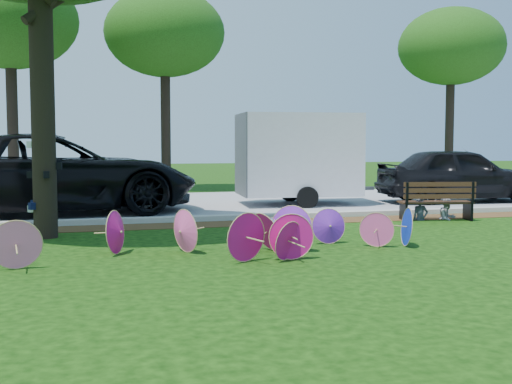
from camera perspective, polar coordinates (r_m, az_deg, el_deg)
ground at (r=9.77m, az=0.21°, el=-6.21°), size 90.00×90.00×0.00m
mulch_strip at (r=14.11m, az=-4.60°, el=-2.91°), size 90.00×1.00×0.01m
curb at (r=14.79m, az=-5.09°, el=-2.36°), size 90.00×0.30×0.12m
street at (r=18.87m, az=-7.26°, el=-1.07°), size 90.00×8.00×0.01m
parasol_pile at (r=10.34m, az=-0.57°, el=-3.64°), size 6.94×1.84×0.78m
black_van at (r=16.91m, az=-17.70°, el=1.53°), size 7.63×4.27×2.01m
dark_pickup at (r=20.28m, az=17.60°, el=1.47°), size 5.02×2.39×1.66m
cargo_trailer at (r=18.54m, az=3.77°, el=3.36°), size 3.48×2.37×2.92m
park_bench at (r=15.45m, az=15.65°, el=-0.77°), size 1.80×0.98×0.89m
person_left at (r=15.31m, az=14.43°, el=-0.49°), size 0.39×0.26×1.05m
person_right at (r=15.67m, az=16.66°, el=-0.52°), size 0.56×0.48×1.00m
bg_trees at (r=24.42m, az=-2.58°, el=13.77°), size 21.58×5.95×7.40m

